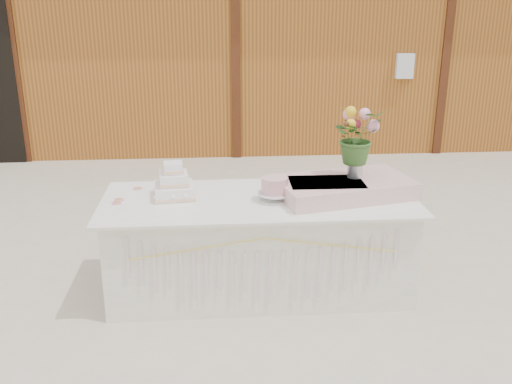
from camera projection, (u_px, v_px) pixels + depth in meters
ground at (259, 288)px, 4.61m from camera, size 80.00×80.00×0.00m
barn at (230, 31)px, 9.71m from camera, size 12.60×4.60×3.30m
cake_table at (259, 245)px, 4.47m from camera, size 2.40×1.00×0.77m
wedding_cake at (174, 185)px, 4.36m from camera, size 0.34×0.34×0.27m
pink_cake_stand at (275, 188)px, 4.27m from camera, size 0.26×0.26×0.18m
satin_runner at (344, 187)px, 4.41m from camera, size 1.13×0.81×0.13m
flower_vase at (355, 167)px, 4.42m from camera, size 0.12×0.12×0.16m
bouquet at (357, 130)px, 4.32m from camera, size 0.48×0.46×0.42m
loose_flowers at (127, 195)px, 4.40m from camera, size 0.27×0.38×0.02m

